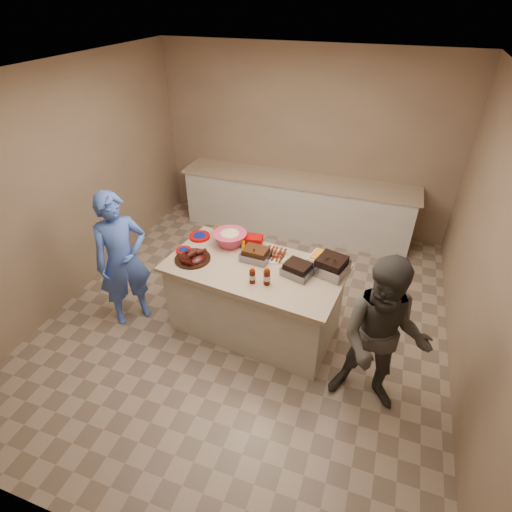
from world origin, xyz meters
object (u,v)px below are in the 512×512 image
(guest_gray, at_px, (368,398))
(island, at_px, (255,327))
(coleslaw_bowl, at_px, (230,245))
(plastic_cup, at_px, (218,234))
(guest_blue, at_px, (135,315))
(mustard_bottle, at_px, (243,248))
(bbq_bottle_a, at_px, (252,282))
(roasting_pan, at_px, (330,273))
(bbq_bottle_b, at_px, (267,284))
(rib_platter, at_px, (193,259))

(guest_gray, bearing_deg, island, 158.62)
(coleslaw_bowl, relative_size, plastic_cup, 3.91)
(plastic_cup, xyz_separation_m, guest_blue, (-0.81, -0.75, -0.88))
(mustard_bottle, xyz_separation_m, guest_gray, (1.60, -0.85, -0.88))
(plastic_cup, bearing_deg, bbq_bottle_a, -46.04)
(roasting_pan, bearing_deg, coleslaw_bowl, -172.28)
(island, height_order, bbq_bottle_b, bbq_bottle_b)
(roasting_pan, distance_m, bbq_bottle_b, 0.68)
(bbq_bottle_a, relative_size, bbq_bottle_b, 0.91)
(bbq_bottle_a, bearing_deg, bbq_bottle_b, 9.50)
(coleslaw_bowl, bearing_deg, guest_blue, -150.34)
(island, height_order, guest_gray, island)
(coleslaw_bowl, bearing_deg, bbq_bottle_b, -41.61)
(rib_platter, height_order, plastic_cup, rib_platter)
(rib_platter, distance_m, coleslaw_bowl, 0.49)
(bbq_bottle_b, xyz_separation_m, plastic_cup, (-0.84, 0.70, 0.00))
(bbq_bottle_a, xyz_separation_m, bbq_bottle_b, (0.14, 0.02, 0.00))
(guest_gray, bearing_deg, bbq_bottle_b, 165.37)
(roasting_pan, xyz_separation_m, plastic_cup, (-1.40, 0.31, 0.00))
(guest_blue, bearing_deg, bbq_bottle_b, -49.71)
(island, bearing_deg, bbq_bottle_b, -41.61)
(guest_gray, bearing_deg, coleslaw_bowl, 154.70)
(island, xyz_separation_m, bbq_bottle_a, (0.07, -0.26, 0.88))
(bbq_bottle_b, bearing_deg, guest_gray, -15.38)
(bbq_bottle_a, bearing_deg, plastic_cup, 133.96)
(coleslaw_bowl, distance_m, bbq_bottle_b, 0.82)
(island, relative_size, bbq_bottle_a, 10.24)
(guest_blue, bearing_deg, coleslaw_bowl, -21.71)
(coleslaw_bowl, bearing_deg, guest_gray, -26.04)
(bbq_bottle_b, distance_m, guest_blue, 1.87)
(bbq_bottle_a, distance_m, plastic_cup, 1.01)
(mustard_bottle, relative_size, guest_blue, 0.07)
(roasting_pan, relative_size, bbq_bottle_a, 1.72)
(bbq_bottle_a, xyz_separation_m, mustard_bottle, (-0.31, 0.55, 0.00))
(roasting_pan, bearing_deg, plastic_cup, -177.27)
(mustard_bottle, height_order, plastic_cup, mustard_bottle)
(plastic_cup, distance_m, guest_gray, 2.40)
(mustard_bottle, height_order, guest_blue, mustard_bottle)
(coleslaw_bowl, relative_size, bbq_bottle_a, 2.10)
(island, bearing_deg, coleslaw_bowl, 149.01)
(roasting_pan, bearing_deg, island, -153.55)
(roasting_pan, bearing_deg, guest_blue, -153.58)
(mustard_bottle, distance_m, guest_gray, 2.01)
(guest_blue, bearing_deg, roasting_pan, -40.16)
(island, distance_m, bbq_bottle_a, 0.92)
(rib_platter, bearing_deg, coleslaw_bowl, 56.47)
(coleslaw_bowl, xyz_separation_m, bbq_bottle_a, (0.47, -0.57, -0.00))
(bbq_bottle_a, xyz_separation_m, guest_blue, (-1.51, -0.02, -0.88))
(coleslaw_bowl, relative_size, bbq_bottle_b, 1.90)
(coleslaw_bowl, bearing_deg, roasting_pan, -7.48)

